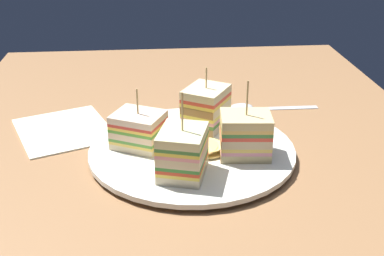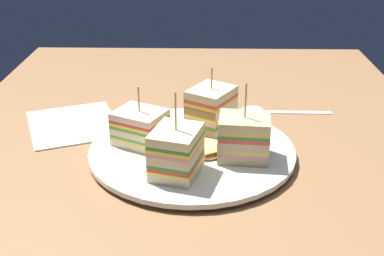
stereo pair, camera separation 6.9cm
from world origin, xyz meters
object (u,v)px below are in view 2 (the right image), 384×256
(plate, at_px, (192,151))
(chip_pile, at_px, (202,147))
(sandwich_wedge_1, at_px, (140,127))
(sandwich_wedge_2, at_px, (176,152))
(sandwich_wedge_0, at_px, (211,108))
(napkin, at_px, (73,123))
(sandwich_wedge_3, at_px, (243,138))
(spoon, at_px, (264,110))

(plate, xyz_separation_m, chip_pile, (0.02, 0.01, 0.01))
(plate, distance_m, chip_pile, 0.02)
(sandwich_wedge_1, bearing_deg, sandwich_wedge_2, -30.49)
(sandwich_wedge_0, relative_size, napkin, 0.63)
(plate, bearing_deg, chip_pile, 42.16)
(plate, relative_size, chip_pile, 4.03)
(plate, bearing_deg, sandwich_wedge_1, -99.71)
(sandwich_wedge_2, bearing_deg, plate, 2.16)
(sandwich_wedge_3, bearing_deg, sandwich_wedge_2, 32.37)
(sandwich_wedge_0, xyz_separation_m, sandwich_wedge_2, (0.14, -0.04, -0.00))
(sandwich_wedge_3, bearing_deg, chip_pile, -6.89)
(chip_pile, xyz_separation_m, napkin, (-0.11, -0.20, -0.02))
(sandwich_wedge_0, bearing_deg, chip_pile, 22.63)
(plate, height_order, spoon, plate)
(chip_pile, bearing_deg, sandwich_wedge_1, -107.77)
(sandwich_wedge_0, relative_size, spoon, 0.62)
(plate, xyz_separation_m, sandwich_wedge_1, (-0.01, -0.07, 0.03))
(sandwich_wedge_3, distance_m, spoon, 0.19)
(sandwich_wedge_1, height_order, chip_pile, sandwich_wedge_1)
(sandwich_wedge_1, xyz_separation_m, napkin, (-0.09, -0.12, -0.03))
(spoon, bearing_deg, sandwich_wedge_3, 75.52)
(chip_pile, distance_m, napkin, 0.23)
(sandwich_wedge_1, bearing_deg, plate, 16.63)
(plate, bearing_deg, napkin, -117.31)
(sandwich_wedge_0, distance_m, sandwich_wedge_1, 0.11)
(sandwich_wedge_1, distance_m, napkin, 0.15)
(sandwich_wedge_3, height_order, chip_pile, sandwich_wedge_3)
(plate, bearing_deg, sandwich_wedge_3, 68.63)
(napkin, bearing_deg, sandwich_wedge_3, 64.21)
(plate, height_order, chip_pile, chip_pile)
(sandwich_wedge_1, bearing_deg, napkin, 170.27)
(sandwich_wedge_3, relative_size, spoon, 0.70)
(sandwich_wedge_2, distance_m, spoon, 0.27)
(napkin, bearing_deg, spoon, 100.64)
(sandwich_wedge_3, bearing_deg, napkin, -20.77)
(plate, height_order, sandwich_wedge_1, sandwich_wedge_1)
(sandwich_wedge_1, height_order, sandwich_wedge_3, sandwich_wedge_3)
(sandwich_wedge_0, bearing_deg, plate, 10.10)
(sandwich_wedge_3, height_order, napkin, sandwich_wedge_3)
(sandwich_wedge_1, xyz_separation_m, chip_pile, (0.03, 0.09, -0.02))
(sandwich_wedge_3, bearing_deg, plate, -16.34)
(sandwich_wedge_3, relative_size, napkin, 0.72)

